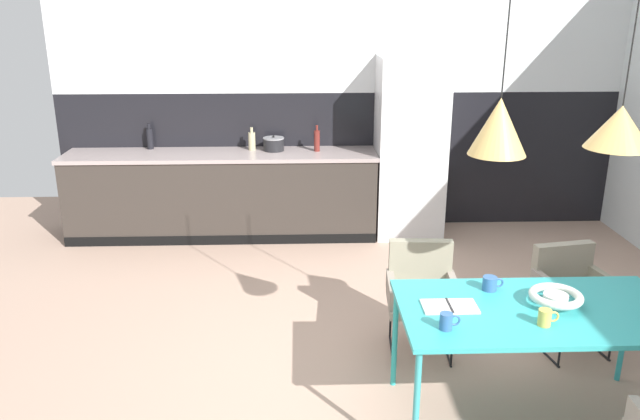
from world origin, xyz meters
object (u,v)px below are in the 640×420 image
armchair_by_stool (570,284)px  bottle_oil_tall (252,141)px  cooking_pot (274,144)px  pendant_lamp_over_table_near (499,126)px  fruit_bowl (556,297)px  mug_dark_espresso (447,321)px  open_book (450,306)px  dining_table (538,316)px  mug_short_terracotta (490,283)px  pendant_lamp_over_table_far (620,127)px  bottle_vinegar_dark (317,140)px  armchair_facing_counter (421,285)px  refrigerator_column (410,148)px  mug_tall_blue (545,317)px  bottle_spice_small (150,138)px

armchair_by_stool → bottle_oil_tall: 3.58m
cooking_pot → pendant_lamp_over_table_near: pendant_lamp_over_table_near is taller
fruit_bowl → mug_dark_espresso: size_ratio=2.68×
open_book → pendant_lamp_over_table_near: size_ratio=0.25×
fruit_bowl → open_book: size_ratio=0.97×
dining_table → bottle_oil_tall: size_ratio=6.58×
mug_short_terracotta → pendant_lamp_over_table_far: bearing=-24.8°
mug_dark_espresso → bottle_vinegar_dark: (-0.59, 3.54, 0.24)m
dining_table → pendant_lamp_over_table_near: pendant_lamp_over_table_near is taller
dining_table → fruit_bowl: fruit_bowl is taller
mug_short_terracotta → bottle_oil_tall: bearing=117.8°
dining_table → fruit_bowl: size_ratio=5.22×
open_book → armchair_facing_counter: bearing=89.7°
armchair_by_stool → refrigerator_column: bearing=-82.7°
armchair_by_stool → fruit_bowl: (-0.46, -0.81, 0.30)m
dining_table → armchair_by_stool: 1.04m
fruit_bowl → pendant_lamp_over_table_far: size_ratio=0.25×
open_book → mug_dark_espresso: (-0.08, -0.25, 0.04)m
dining_table → pendant_lamp_over_table_far: size_ratio=1.28×
open_book → bottle_vinegar_dark: bearing=101.5°
refrigerator_column → armchair_facing_counter: (-0.31, -2.40, -0.46)m
armchair_facing_counter → mug_short_terracotta: mug_short_terracotta is taller
bottle_oil_tall → armchair_facing_counter: bearing=-61.7°
open_book → pendant_lamp_over_table_far: size_ratio=0.25×
refrigerator_column → mug_tall_blue: bearing=-87.4°
fruit_bowl → pendant_lamp_over_table_far: bearing=-8.2°
armchair_by_stool → mug_dark_espresso: mug_dark_espresso is taller
armchair_facing_counter → refrigerator_column: bearing=-93.1°
bottle_oil_tall → armchair_by_stool: bearing=-46.3°
refrigerator_column → bottle_vinegar_dark: bearing=177.0°
armchair_facing_counter → pendant_lamp_over_table_near: size_ratio=0.62×
fruit_bowl → bottle_spice_small: bottle_spice_small is taller
mug_dark_espresso → bottle_oil_tall: bottle_oil_tall is taller
bottle_oil_tall → bottle_vinegar_dark: (0.69, -0.08, 0.02)m
bottle_oil_tall → mug_short_terracotta: bearing=-62.2°
bottle_spice_small → pendant_lamp_over_table_far: size_ratio=0.22×
armchair_by_stool → armchair_facing_counter: bearing=-11.4°
armchair_by_stool → bottle_oil_tall: size_ratio=3.12×
open_book → bottle_oil_tall: size_ratio=1.30×
mug_short_terracotta → cooking_pot: bearing=114.7°
armchair_by_stool → mug_short_terracotta: size_ratio=5.83×
refrigerator_column → bottle_spice_small: size_ratio=6.90×
refrigerator_column → armchair_facing_counter: 2.47m
refrigerator_column → bottle_oil_tall: bearing=175.5°
dining_table → armchair_facing_counter: 1.02m
fruit_bowl → pendant_lamp_over_table_near: size_ratio=0.24×
refrigerator_column → dining_table: 3.29m
refrigerator_column → bottle_oil_tall: 1.68m
refrigerator_column → mug_dark_espresso: 3.52m
pendant_lamp_over_table_far → refrigerator_column: bearing=99.0°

